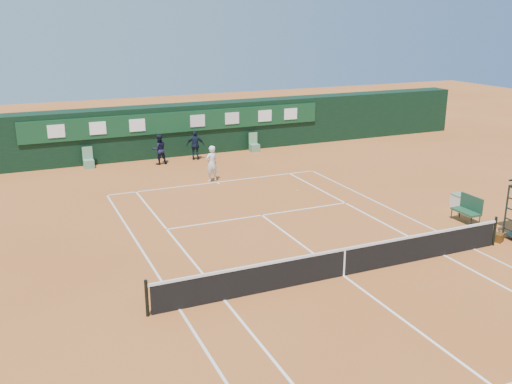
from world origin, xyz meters
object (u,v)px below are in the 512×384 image
Objects in this scene: player_bench at (468,208)px; cooler at (459,201)px; tennis_net at (344,261)px; player at (212,164)px.

player_bench reaches higher than cooler.
cooler is (8.26, 3.79, -0.18)m from tennis_net.
cooler is 0.35× the size of player.
tennis_net is 12.18m from player.
tennis_net is at bearing -162.52° from player_bench.
player_bench is 12.40m from player.
cooler is at bearing 118.51° from player.
player is at bearing 135.16° from cooler.
player_bench is (7.35, 2.32, 0.09)m from tennis_net.
tennis_net is 20.00× the size of cooler.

